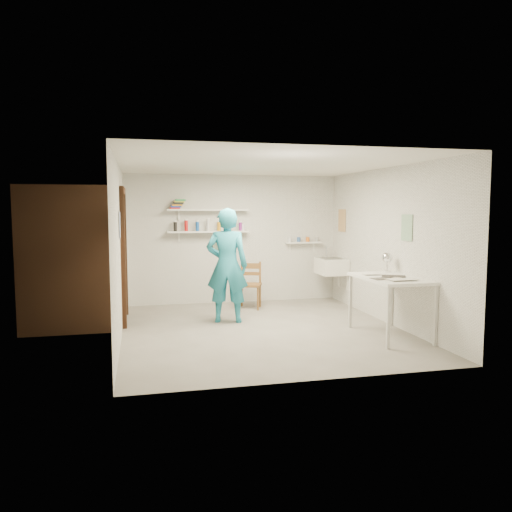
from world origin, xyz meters
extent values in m
cube|color=slate|center=(0.00, 0.00, -0.01)|extent=(4.00, 4.50, 0.02)
cube|color=silver|center=(0.00, 0.00, 2.41)|extent=(4.00, 4.50, 0.02)
cube|color=silver|center=(0.00, 2.26, 1.20)|extent=(4.00, 0.02, 2.40)
cube|color=silver|center=(0.00, -2.26, 1.20)|extent=(4.00, 0.02, 2.40)
cube|color=silver|center=(-2.01, 0.00, 1.20)|extent=(0.02, 4.50, 2.40)
cube|color=silver|center=(2.01, 0.00, 1.20)|extent=(0.02, 4.50, 2.40)
cube|color=black|center=(-1.99, 1.05, 1.00)|extent=(0.02, 0.90, 2.00)
cube|color=brown|center=(-2.70, 1.05, 1.05)|extent=(1.40, 1.50, 2.10)
cube|color=brown|center=(-1.97, 1.05, 2.05)|extent=(0.06, 1.05, 0.10)
cube|color=brown|center=(-1.97, 0.55, 1.00)|extent=(0.06, 0.10, 2.00)
cube|color=brown|center=(-1.97, 1.55, 1.00)|extent=(0.06, 0.10, 2.00)
cube|color=white|center=(-0.50, 2.13, 1.35)|extent=(1.50, 0.22, 0.03)
cube|color=white|center=(-0.50, 2.13, 1.75)|extent=(1.50, 0.22, 0.03)
cube|color=white|center=(1.35, 2.17, 1.12)|extent=(0.70, 0.14, 0.03)
cube|color=#334C7F|center=(-1.99, 0.05, 1.55)|extent=(0.01, 0.28, 0.36)
cube|color=#995933|center=(1.99, 1.80, 1.55)|extent=(0.01, 0.34, 0.42)
cube|color=#3F724C|center=(1.99, -0.55, 1.50)|extent=(0.01, 0.30, 0.38)
cube|color=white|center=(1.75, 1.70, 0.70)|extent=(0.48, 0.60, 0.30)
imported|color=teal|center=(-0.41, 0.61, 0.89)|extent=(0.74, 0.58, 1.78)
cylinder|color=beige|center=(-0.47, 0.83, 1.19)|extent=(0.32, 0.12, 0.32)
cube|color=brown|center=(0.16, 1.57, 0.42)|extent=(0.50, 0.49, 0.85)
cube|color=white|center=(1.64, -0.77, 0.42)|extent=(0.75, 1.25, 0.83)
sphere|color=silver|center=(1.85, -0.27, 1.05)|extent=(0.16, 0.16, 0.16)
cylinder|color=black|center=(-1.10, 2.13, 1.45)|extent=(0.06, 0.06, 0.17)
cylinder|color=red|center=(-0.90, 2.13, 1.45)|extent=(0.06, 0.06, 0.17)
cylinder|color=blue|center=(-0.70, 2.13, 1.45)|extent=(0.06, 0.06, 0.17)
cylinder|color=white|center=(-0.50, 2.13, 1.45)|extent=(0.06, 0.06, 0.17)
cylinder|color=orange|center=(-0.30, 2.13, 1.45)|extent=(0.06, 0.06, 0.17)
cylinder|color=#268C3F|center=(-0.10, 2.13, 1.45)|extent=(0.06, 0.06, 0.17)
cylinder|color=#8C268C|center=(0.10, 2.13, 1.45)|extent=(0.06, 0.06, 0.17)
cube|color=red|center=(-1.10, 2.13, 1.78)|extent=(0.18, 0.14, 0.03)
cube|color=#1933A5|center=(-1.08, 2.13, 1.81)|extent=(0.18, 0.14, 0.03)
cube|color=orange|center=(-1.06, 2.13, 1.83)|extent=(0.18, 0.14, 0.03)
cube|color=black|center=(-1.04, 2.13, 1.86)|extent=(0.18, 0.14, 0.03)
cube|color=yellow|center=(-1.02, 2.13, 1.89)|extent=(0.18, 0.14, 0.03)
cube|color=#338C4C|center=(-1.00, 2.13, 1.92)|extent=(0.18, 0.14, 0.03)
cylinder|color=silver|center=(1.14, 2.17, 1.18)|extent=(0.07, 0.07, 0.09)
cylinder|color=#335999|center=(1.28, 2.17, 1.18)|extent=(0.07, 0.07, 0.09)
cylinder|color=orange|center=(1.42, 2.17, 1.18)|extent=(0.07, 0.07, 0.09)
cylinder|color=#999999|center=(1.56, 2.17, 1.18)|extent=(0.07, 0.07, 0.09)
cube|color=silver|center=(1.64, -0.77, 0.83)|extent=(0.30, 0.22, 0.00)
cube|color=#4C4742|center=(1.64, -0.77, 0.84)|extent=(0.30, 0.22, 0.00)
cube|color=beige|center=(1.64, -0.77, 0.84)|extent=(0.30, 0.22, 0.00)
cube|color=#383330|center=(1.64, -0.77, 0.85)|extent=(0.30, 0.22, 0.00)
cube|color=silver|center=(1.64, -0.77, 0.85)|extent=(0.30, 0.22, 0.00)
cube|color=silver|center=(1.64, -0.77, 0.85)|extent=(0.30, 0.22, 0.00)
camera|label=1|loc=(-1.72, -6.99, 1.77)|focal=35.00mm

